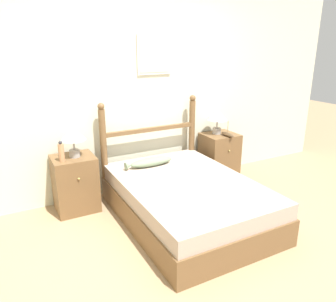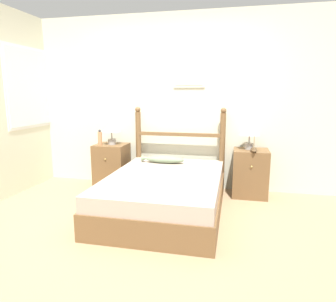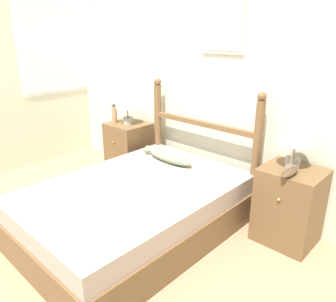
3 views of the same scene
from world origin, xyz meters
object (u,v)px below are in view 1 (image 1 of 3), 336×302
fish_pillow (150,162)px  model_boat (227,134)px  bed (187,200)px  table_lamp_left (73,135)px  nightstand_right (219,156)px  bottle (61,152)px  nightstand_left (75,183)px  table_lamp_right (217,116)px

fish_pillow → model_boat: bearing=3.1°
bed → fish_pillow: size_ratio=3.16×
table_lamp_left → fish_pillow: table_lamp_left is taller
model_boat → fish_pillow: 1.22m
nightstand_right → bottle: size_ratio=2.80×
bed → model_boat: bearing=32.5°
bed → nightstand_right: (1.03, 0.80, 0.10)m
nightstand_left → table_lamp_left: table_lamp_left is taller
bed → table_lamp_right: bearing=40.3°
nightstand_right → bottle: 2.23m
nightstand_right → table_lamp_right: 0.58m
nightstand_left → nightstand_right: size_ratio=1.00×
table_lamp_right → model_boat: (0.06, -0.17, -0.23)m
nightstand_right → table_lamp_right: table_lamp_right is taller
nightstand_left → model_boat: 2.11m
table_lamp_left → bottle: size_ratio=1.50×
nightstand_right → bottle: (-2.18, -0.09, 0.43)m
nightstand_right → model_boat: bearing=-81.2°
table_lamp_right → bottle: 2.16m
model_boat → fish_pillow: bearing=-176.9°
bed → bottle: bottle is taller
nightstand_right → model_boat: (0.02, -0.14, 0.35)m
nightstand_left → model_boat: bearing=-3.7°
model_boat → bed: bearing=-147.5°
model_boat → nightstand_right: bearing=98.8°
table_lamp_left → model_boat: size_ratio=1.42×
table_lamp_right → model_boat: table_lamp_right is taller
bed → table_lamp_right: (0.99, 0.84, 0.68)m
bed → bottle: size_ratio=8.21×
fish_pillow → nightstand_right: bearing=9.6°
table_lamp_right → bed: bearing=-139.7°
nightstand_left → table_lamp_left: bearing=-30.0°
bed → nightstand_right: nightstand_right is taller
table_lamp_left → table_lamp_right: (1.99, 0.05, 0.00)m
bed → fish_pillow: fish_pillow is taller
bottle → nightstand_right: bearing=2.4°
nightstand_right → table_lamp_right: size_ratio=1.87×
nightstand_left → model_boat: size_ratio=2.65×
bed → table_lamp_right: 1.47m
table_lamp_left → table_lamp_right: same height
bottle → fish_pillow: bearing=-6.2°
nightstand_right → table_lamp_left: table_lamp_left is taller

